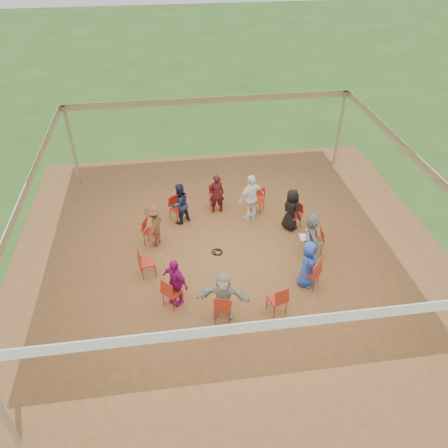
{
  "coord_description": "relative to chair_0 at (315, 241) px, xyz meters",
  "views": [
    {
      "loc": [
        -1.61,
        -9.85,
        8.6
      ],
      "look_at": [
        -0.16,
        0.3,
        0.98
      ],
      "focal_mm": 35.0,
      "sensor_mm": 36.0,
      "label": 1
    }
  ],
  "objects": [
    {
      "name": "person_seated_1",
      "position": [
        -0.38,
        1.32,
        0.27
      ],
      "size": [
        0.67,
        0.8,
        1.43
      ],
      "primitive_type": "imported",
      "rotation": [
        0.0,
        0.0,
        2.05
      ],
      "color": "black",
      "rests_on": "ground"
    },
    {
      "name": "chair_5",
      "position": [
        -4.8,
        1.15,
        0.0
      ],
      "size": [
        0.56,
        0.55,
        0.9
      ],
      "primitive_type": null,
      "rotation": [
        0.0,
        0.0,
        -1.95
      ],
      "color": "#A22514",
      "rests_on": "ground"
    },
    {
      "name": "person_seated_0",
      "position": [
        -0.12,
        0.01,
        0.27
      ],
      "size": [
        0.62,
        1.37,
        1.43
      ],
      "primitive_type": "imported",
      "rotation": [
        0.0,
        0.0,
        1.48
      ],
      "color": "gray",
      "rests_on": "ground"
    },
    {
      "name": "ground",
      "position": [
        -2.48,
        0.23,
        -0.45
      ],
      "size": [
        80.0,
        80.0,
        0.0
      ],
      "primitive_type": "plane",
      "color": "#2D551A",
      "rests_on": "ground"
    },
    {
      "name": "chair_2",
      "position": [
        -1.24,
        2.39,
        0.0
      ],
      "size": [
        0.58,
        0.59,
        0.9
      ],
      "primitive_type": null,
      "rotation": [
        0.0,
        0.0,
        2.62
      ],
      "color": "#A22514",
      "rests_on": "ground"
    },
    {
      "name": "person_seated_5",
      "position": [
        -4.2,
        -1.41,
        0.27
      ],
      "size": [
        0.89,
        0.9,
        1.43
      ],
      "primitive_type": "imported",
      "rotation": [
        0.0,
        0.0,
        -0.81
      ],
      "color": "#9C1172",
      "rests_on": "ground"
    },
    {
      "name": "chair_0",
      "position": [
        0.0,
        0.0,
        0.0
      ],
      "size": [
        0.48,
        0.46,
        0.9
      ],
      "primitive_type": null,
      "rotation": [
        0.0,
        0.0,
        1.48
      ],
      "color": "#A22514",
      "rests_on": "ground"
    },
    {
      "name": "chair_1",
      "position": [
        -0.27,
        1.38,
        0.0
      ],
      "size": [
        0.58,
        0.58,
        0.9
      ],
      "primitive_type": null,
      "rotation": [
        0.0,
        0.0,
        2.05
      ],
      "color": "#A22514",
      "rests_on": "ground"
    },
    {
      "name": "person_seated_3",
      "position": [
        -3.87,
        2.16,
        0.27
      ],
      "size": [
        0.8,
        0.73,
        1.43
      ],
      "primitive_type": "imported",
      "rotation": [
        0.0,
        0.0,
        -2.52
      ],
      "color": "#171D38",
      "rests_on": "ground"
    },
    {
      "name": "cable_coil",
      "position": [
        -2.87,
        0.41,
        -0.43
      ],
      "size": [
        0.34,
        0.34,
        0.03
      ],
      "rotation": [
        0.0,
        0.0,
        0.05
      ],
      "color": "black",
      "rests_on": "ground"
    },
    {
      "name": "tent",
      "position": [
        -2.48,
        0.23,
        1.92
      ],
      "size": [
        10.33,
        10.33,
        3.0
      ],
      "color": "#B2B2B7",
      "rests_on": "ground"
    },
    {
      "name": "person_seated_4",
      "position": [
        -4.69,
        1.11,
        0.27
      ],
      "size": [
        0.77,
        1.03,
        1.43
      ],
      "primitive_type": "imported",
      "rotation": [
        0.0,
        0.0,
        -1.95
      ],
      "color": "brown",
      "rests_on": "ground"
    },
    {
      "name": "chair_9",
      "position": [
        -1.66,
        -2.13,
        0.0
      ],
      "size": [
        0.54,
        0.55,
        0.9
      ],
      "primitive_type": null,
      "rotation": [
        0.0,
        0.0,
        0.34
      ],
      "color": "#A22514",
      "rests_on": "ground"
    },
    {
      "name": "chair_3",
      "position": [
        -2.61,
        2.72,
        0.0
      ],
      "size": [
        0.44,
        0.46,
        0.9
      ],
      "primitive_type": null,
      "rotation": [
        0.0,
        0.0,
        -3.09
      ],
      "color": "#A22514",
      "rests_on": "ground"
    },
    {
      "name": "dirt_patch",
      "position": [
        -2.48,
        0.23,
        -0.44
      ],
      "size": [
        13.0,
        13.0,
        0.0
      ],
      "primitive_type": "plane",
      "color": "brown",
      "rests_on": "ground"
    },
    {
      "name": "person_seated_7",
      "position": [
        -0.61,
        -1.23,
        0.27
      ],
      "size": [
        0.74,
        0.79,
        1.43
      ],
      "primitive_type": "imported",
      "rotation": [
        0.0,
        0.0,
        0.91
      ],
      "color": "#2745B0",
      "rests_on": "ground"
    },
    {
      "name": "laptop",
      "position": [
        -0.28,
        0.03,
        0.22
      ],
      "size": [
        0.29,
        0.35,
        0.23
      ],
      "rotation": [
        0.0,
        0.0,
        1.48
      ],
      "color": "#B7B7BC",
      "rests_on": "ground"
    },
    {
      "name": "person_seated_6",
      "position": [
        -3.04,
        -2.08,
        0.27
      ],
      "size": [
        1.41,
        0.79,
        1.43
      ],
      "primitive_type": "imported",
      "rotation": [
        0.0,
        0.0,
        -0.24
      ],
      "color": "#A8A494",
      "rests_on": "ground"
    },
    {
      "name": "chair_6",
      "position": [
        -4.93,
        -0.25,
        0.0
      ],
      "size": [
        0.51,
        0.5,
        0.9
      ],
      "primitive_type": null,
      "rotation": [
        0.0,
        0.0,
        -1.38
      ],
      "color": "#A22514",
      "rests_on": "ground"
    },
    {
      "name": "chair_10",
      "position": [
        -0.52,
        -1.31,
        0.0
      ],
      "size": [
        0.61,
        0.6,
        0.9
      ],
      "primitive_type": null,
      "rotation": [
        0.0,
        0.0,
        0.91
      ],
      "color": "#A22514",
      "rests_on": "ground"
    },
    {
      "name": "chair_4",
      "position": [
        -3.94,
        2.26,
        0.0
      ],
      "size": [
        0.6,
        0.6,
        0.9
      ],
      "primitive_type": null,
      "rotation": [
        0.0,
        0.0,
        -2.52
      ],
      "color": "#A22514",
      "rests_on": "ground"
    },
    {
      "name": "chair_8",
      "position": [
        -3.07,
        -2.2,
        0.0
      ],
      "size": [
        0.51,
        0.53,
        0.9
      ],
      "primitive_type": null,
      "rotation": [
        0.0,
        0.0,
        -0.24
      ],
      "color": "#A22514",
      "rests_on": "ground"
    },
    {
      "name": "person_seated_2",
      "position": [
        -2.6,
        2.6,
        0.27
      ],
      "size": [
        0.54,
        0.37,
        1.43
      ],
      "primitive_type": "imported",
      "rotation": [
        0.0,
        0.0,
        -3.09
      ],
      "color": "#3A0F13",
      "rests_on": "ground"
    },
    {
      "name": "standing_person",
      "position": [
        -1.54,
        1.99,
        0.39
      ],
      "size": [
        1.1,
        0.87,
        1.67
      ],
      "primitive_type": "imported",
      "rotation": [
        0.0,
        0.0,
        3.58
      ],
      "color": "white",
      "rests_on": "ground"
    },
    {
      "name": "chair_7",
      "position": [
        -4.29,
        -1.5,
        0.0
      ],
      "size": [
        0.61,
        0.61,
        0.9
      ],
      "primitive_type": null,
      "rotation": [
        0.0,
        0.0,
        -0.81
      ],
      "color": "#A22514",
      "rests_on": "ground"
    }
  ]
}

